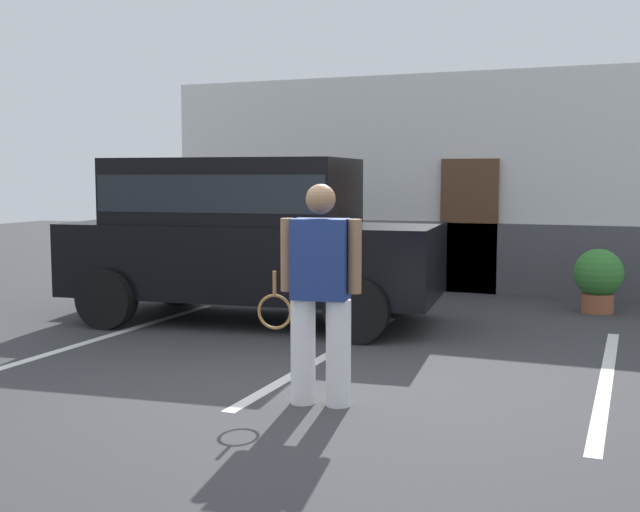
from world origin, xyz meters
TOP-DOWN VIEW (x-y plane):
  - ground_plane at (0.00, 0.00)m, footprint 40.00×40.00m
  - parking_stripe_0 at (-2.93, 1.50)m, footprint 0.12×4.40m
  - parking_stripe_1 at (-0.23, 1.50)m, footprint 0.12×4.40m
  - parking_stripe_2 at (2.47, 1.50)m, footprint 0.12×4.40m
  - house_frontage at (0.00, 6.56)m, footprint 10.00×0.40m
  - parked_suv at (-1.90, 2.90)m, footprint 4.78×2.56m
  - tennis_player_man at (0.35, -0.21)m, footprint 0.91×0.33m
  - potted_plant_by_porch at (2.22, 5.19)m, footprint 0.66×0.66m

SIDE VIEW (x-z plane):
  - ground_plane at x=0.00m, z-range 0.00..0.00m
  - parking_stripe_0 at x=-2.93m, z-range 0.00..0.01m
  - parking_stripe_1 at x=-0.23m, z-range 0.00..0.01m
  - parking_stripe_2 at x=2.47m, z-range 0.00..0.01m
  - potted_plant_by_porch at x=2.22m, z-range 0.05..0.91m
  - tennis_player_man at x=0.35m, z-range 0.03..1.81m
  - parked_suv at x=-1.90m, z-range 0.12..2.17m
  - house_frontage at x=0.00m, z-range -0.10..3.35m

